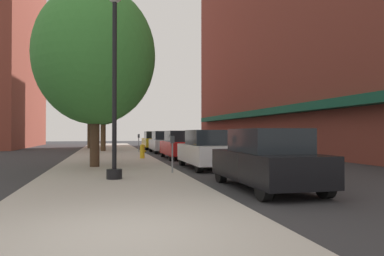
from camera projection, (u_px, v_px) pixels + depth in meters
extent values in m
plane|color=#2D2D30|center=(174.00, 157.00, 23.69)|extent=(90.00, 90.00, 0.00)
cube|color=#A8A399|center=(110.00, 156.00, 23.76)|extent=(4.80, 50.00, 0.12)
cube|color=brown|center=(298.00, 12.00, 30.21)|extent=(6.00, 40.00, 22.86)
cube|color=#144C38|center=(260.00, 113.00, 29.35)|extent=(0.90, 34.00, 0.50)
cube|color=brown|center=(2.00, 52.00, 38.93)|extent=(6.00, 18.00, 20.09)
cylinder|color=black|center=(114.00, 174.00, 11.38)|extent=(0.48, 0.48, 0.30)
cylinder|color=black|center=(114.00, 85.00, 11.42)|extent=(0.14, 0.14, 5.20)
cylinder|color=gold|center=(142.00, 153.00, 20.42)|extent=(0.26, 0.26, 0.62)
sphere|color=gold|center=(142.00, 146.00, 20.43)|extent=(0.24, 0.24, 0.24)
cylinder|color=gold|center=(145.00, 151.00, 20.46)|extent=(0.12, 0.10, 0.10)
cylinder|color=slate|center=(139.00, 145.00, 27.00)|extent=(0.06, 0.06, 1.05)
cube|color=#33383D|center=(139.00, 136.00, 27.01)|extent=(0.14, 0.09, 0.26)
cylinder|color=slate|center=(172.00, 158.00, 13.17)|extent=(0.06, 0.06, 1.05)
cube|color=#33383D|center=(172.00, 140.00, 13.18)|extent=(0.14, 0.09, 0.26)
cylinder|color=#4C3823|center=(103.00, 133.00, 29.01)|extent=(0.40, 0.40, 2.79)
ellipsoid|color=#235B23|center=(103.00, 97.00, 29.04)|extent=(3.76, 3.76, 4.32)
cylinder|color=#4C3823|center=(90.00, 131.00, 33.74)|extent=(0.40, 0.40, 3.19)
ellipsoid|color=#235B23|center=(90.00, 97.00, 33.78)|extent=(4.10, 4.10, 4.72)
cylinder|color=#422D1E|center=(95.00, 133.00, 15.49)|extent=(0.40, 0.40, 2.79)
ellipsoid|color=#387F33|center=(95.00, 55.00, 15.53)|extent=(5.06, 5.06, 5.82)
cylinder|color=black|center=(221.00, 172.00, 11.44)|extent=(0.22, 0.64, 0.64)
cylinder|color=black|center=(268.00, 171.00, 11.79)|extent=(0.22, 0.64, 0.64)
cylinder|color=black|center=(264.00, 187.00, 8.32)|extent=(0.22, 0.64, 0.64)
cylinder|color=black|center=(325.00, 185.00, 8.67)|extent=(0.22, 0.64, 0.64)
cube|color=black|center=(266.00, 166.00, 10.06)|extent=(1.80, 4.30, 0.76)
cube|color=black|center=(268.00, 140.00, 9.92)|extent=(1.56, 2.20, 0.64)
cylinder|color=black|center=(182.00, 159.00, 17.32)|extent=(0.22, 0.64, 0.64)
cylinder|color=black|center=(214.00, 158.00, 17.67)|extent=(0.22, 0.64, 0.64)
cylinder|color=black|center=(199.00, 164.00, 14.20)|extent=(0.22, 0.64, 0.64)
cylinder|color=black|center=(237.00, 164.00, 14.56)|extent=(0.22, 0.64, 0.64)
cube|color=silver|center=(207.00, 154.00, 15.94)|extent=(1.80, 4.30, 0.76)
cube|color=black|center=(208.00, 137.00, 15.80)|extent=(1.56, 2.20, 0.64)
cylinder|color=black|center=(163.00, 152.00, 23.31)|extent=(0.22, 0.64, 0.64)
cylinder|color=black|center=(187.00, 152.00, 23.66)|extent=(0.22, 0.64, 0.64)
cylinder|color=black|center=(171.00, 155.00, 20.19)|extent=(0.22, 0.64, 0.64)
cylinder|color=black|center=(199.00, 155.00, 20.54)|extent=(0.22, 0.64, 0.64)
cube|color=red|center=(180.00, 148.00, 21.93)|extent=(1.80, 4.30, 0.76)
cube|color=black|center=(180.00, 136.00, 21.79)|extent=(1.56, 2.20, 0.64)
cylinder|color=black|center=(151.00, 148.00, 29.58)|extent=(0.22, 0.64, 0.64)
cylinder|color=black|center=(170.00, 148.00, 29.93)|extent=(0.22, 0.64, 0.64)
cylinder|color=black|center=(156.00, 150.00, 26.46)|extent=(0.22, 0.64, 0.64)
cylinder|color=black|center=(177.00, 149.00, 26.81)|extent=(0.22, 0.64, 0.64)
cube|color=#B2B2BA|center=(163.00, 144.00, 28.20)|extent=(1.80, 4.30, 0.76)
cube|color=black|center=(164.00, 135.00, 28.06)|extent=(1.56, 2.20, 0.64)
cylinder|color=black|center=(143.00, 145.00, 35.64)|extent=(0.22, 0.64, 0.64)
cylinder|color=black|center=(159.00, 145.00, 35.99)|extent=(0.22, 0.64, 0.64)
cylinder|color=black|center=(147.00, 146.00, 32.52)|extent=(0.22, 0.64, 0.64)
cylinder|color=black|center=(164.00, 146.00, 32.88)|extent=(0.22, 0.64, 0.64)
cube|color=gold|center=(153.00, 142.00, 34.26)|extent=(1.80, 4.30, 0.76)
cube|color=black|center=(154.00, 135.00, 34.13)|extent=(1.56, 2.20, 0.64)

